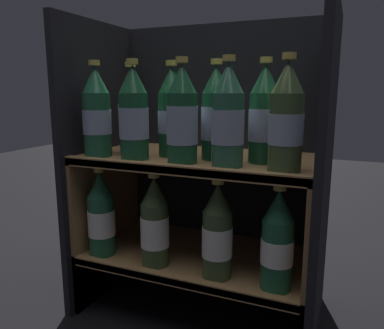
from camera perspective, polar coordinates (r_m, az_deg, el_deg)
name	(u,v)px	position (r m, az deg, el deg)	size (l,w,h in m)	color
fridge_back_wall	(220,160)	(1.22, 4.32, 0.74)	(0.69, 0.02, 0.85)	black
fridge_side_left	(102,162)	(1.22, -13.62, 0.38)	(0.02, 0.39, 0.85)	black
fridge_side_right	(324,181)	(0.98, 19.43, -2.44)	(0.02, 0.39, 0.85)	black
shelf_lower	(197,263)	(1.14, 0.84, -14.81)	(0.65, 0.35, 0.18)	#9E7547
shelf_upper	(198,196)	(1.07, 0.94, -4.86)	(0.65, 0.35, 0.47)	#9E7547
bottle_upper_front_0	(97,114)	(1.06, -14.33, 7.40)	(0.08, 0.08, 0.26)	#1E5638
bottle_upper_front_1	(134,116)	(0.99, -8.86, 7.32)	(0.08, 0.08, 0.26)	#194C2D
bottle_upper_front_2	(182,118)	(0.93, -1.58, 7.15)	(0.08, 0.08, 0.26)	#194C2D
bottle_upper_front_3	(228,119)	(0.89, 5.49, 6.96)	(0.08, 0.08, 0.26)	#285B42
bottle_upper_front_4	(286,120)	(0.86, 14.16, 6.58)	(0.08, 0.08, 0.26)	#384C28
bottle_upper_back_0	(132,114)	(1.10, -9.15, 7.62)	(0.08, 0.08, 0.26)	#384C28
bottle_upper_back_1	(172,114)	(1.03, -3.10, 7.66)	(0.08, 0.08, 0.26)	#194C2D
bottle_upper_back_2	(216,116)	(0.99, 3.67, 7.38)	(0.08, 0.08, 0.26)	#194C2D
bottle_upper_back_3	(264,117)	(0.95, 10.94, 7.10)	(0.08, 0.08, 0.26)	#194C2D
bottle_lower_front_0	(101,216)	(1.12, -13.67, -7.64)	(0.08, 0.08, 0.26)	#1E5638
bottle_lower_front_1	(155,225)	(1.03, -5.70, -9.09)	(0.08, 0.08, 0.26)	#384C28
bottle_lower_front_2	(217,234)	(0.96, 3.87, -10.52)	(0.08, 0.08, 0.26)	#384C28
bottle_lower_front_3	(277,243)	(0.92, 12.87, -11.56)	(0.08, 0.08, 0.26)	#1E5638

